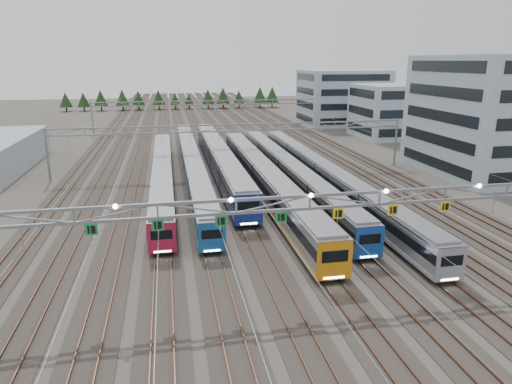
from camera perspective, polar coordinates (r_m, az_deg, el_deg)
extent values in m
plane|color=#47423A|center=(37.24, 6.38, -12.04)|extent=(400.00, 400.00, 0.00)
cube|color=#2D2823|center=(132.80, -6.56, 8.45)|extent=(54.00, 260.00, 0.08)
cube|color=brown|center=(133.27, -17.64, 7.89)|extent=(0.08, 260.00, 0.16)
cube|color=brown|center=(137.11, 4.23, 8.80)|extent=(0.08, 260.00, 0.16)
cube|color=brown|center=(132.73, -6.88, 8.49)|extent=(0.08, 260.00, 0.16)
cube|color=brown|center=(132.84, -6.25, 8.52)|extent=(0.08, 260.00, 0.16)
cube|color=black|center=(67.32, -11.52, 1.07)|extent=(2.19, 50.42, 0.33)
cube|color=#95989C|center=(66.93, -11.60, 2.39)|extent=(2.58, 51.45, 2.90)
cube|color=black|center=(66.85, -11.62, 2.68)|extent=(2.64, 51.20, 0.87)
cube|color=#A11837|center=(67.22, -11.54, 1.38)|extent=(2.63, 51.20, 0.32)
cube|color=slate|center=(66.59, -11.68, 3.68)|extent=(2.32, 50.42, 0.23)
cube|color=#A11837|center=(42.38, -11.70, -5.69)|extent=(2.60, 0.12, 2.90)
cube|color=black|center=(42.22, -11.73, -5.27)|extent=(1.93, 0.10, 0.87)
cube|color=white|center=(42.80, -11.61, -7.30)|extent=(1.55, 0.06, 0.14)
cube|color=black|center=(73.69, -8.02, 2.53)|extent=(2.17, 64.42, 0.33)
cube|color=#95989C|center=(73.33, -8.07, 3.74)|extent=(2.55, 65.74, 2.87)
cube|color=black|center=(73.26, -8.08, 4.00)|extent=(2.61, 65.41, 0.87)
cube|color=#185292|center=(73.60, -8.03, 2.82)|extent=(2.60, 65.41, 0.32)
cube|color=slate|center=(73.02, -8.11, 4.91)|extent=(2.30, 64.42, 0.23)
cube|color=#185292|center=(41.90, -5.52, -5.70)|extent=(2.57, 0.12, 2.87)
cube|color=black|center=(41.75, -5.53, -5.27)|extent=(1.91, 0.10, 0.87)
cube|color=white|center=(42.33, -5.47, -7.30)|extent=(1.53, 0.06, 0.14)
cube|color=black|center=(74.51, -4.58, 2.82)|extent=(2.58, 53.26, 0.39)
cube|color=#95989C|center=(74.10, -4.61, 4.24)|extent=(3.04, 54.34, 3.42)
cube|color=black|center=(74.02, -4.62, 4.55)|extent=(3.10, 54.07, 1.03)
cube|color=navy|center=(74.41, -4.59, 3.16)|extent=(3.09, 54.07, 0.38)
cube|color=slate|center=(73.75, -4.65, 5.62)|extent=(2.73, 53.26, 0.27)
cube|color=navy|center=(48.12, -0.92, -2.28)|extent=(3.06, 0.12, 3.42)
cube|color=black|center=(47.97, -0.92, -1.82)|extent=(2.28, 0.10, 1.03)
cube|color=white|center=(48.56, -0.90, -3.97)|extent=(1.82, 0.06, 0.16)
cube|color=black|center=(62.75, 0.87, 0.32)|extent=(2.48, 54.42, 0.38)
cube|color=#95989C|center=(62.28, 0.88, 1.93)|extent=(2.92, 55.53, 3.29)
cube|color=black|center=(62.18, 0.88, 2.28)|extent=(2.98, 55.25, 0.99)
cube|color=orange|center=(62.63, 0.87, 0.70)|extent=(2.97, 55.25, 0.37)
cube|color=slate|center=(61.87, 0.88, 3.50)|extent=(2.63, 54.42, 0.26)
cube|color=orange|center=(37.04, 9.80, -8.47)|extent=(2.94, 0.12, 3.29)
cube|color=black|center=(36.85, 9.84, -7.93)|extent=(2.19, 0.10, 0.99)
cube|color=white|center=(37.60, 9.73, -10.50)|extent=(1.75, 0.06, 0.16)
cube|color=black|center=(67.61, 3.89, 1.43)|extent=(2.26, 55.86, 0.34)
cube|color=#95989C|center=(67.21, 3.92, 2.80)|extent=(2.66, 56.99, 2.99)
cube|color=black|center=(67.13, 3.92, 3.10)|extent=(2.72, 56.71, 0.90)
cube|color=#1745A1|center=(67.52, 3.90, 1.76)|extent=(2.71, 56.71, 0.33)
cube|color=slate|center=(66.87, 3.94, 4.12)|extent=(2.40, 55.86, 0.24)
cube|color=#1745A1|center=(41.62, 14.00, -6.17)|extent=(2.68, 0.12, 2.99)
cube|color=black|center=(41.46, 14.05, -5.73)|extent=(2.00, 0.10, 0.90)
cube|color=white|center=(42.07, 13.91, -7.85)|extent=(1.60, 0.06, 0.14)
cube|color=black|center=(66.19, 8.31, 0.97)|extent=(2.18, 60.46, 0.33)
cube|color=#95989C|center=(65.80, 8.37, 2.31)|extent=(2.57, 61.69, 2.89)
cube|color=black|center=(65.72, 8.38, 2.60)|extent=(2.63, 61.39, 0.87)
cube|color=gray|center=(66.09, 8.32, 1.29)|extent=(2.62, 61.39, 0.32)
cube|color=slate|center=(65.45, 8.42, 3.61)|extent=(2.31, 60.46, 0.23)
cube|color=gray|center=(39.59, 23.21, -8.34)|extent=(2.59, 0.12, 2.89)
cube|color=black|center=(39.43, 23.29, -7.90)|extent=(1.92, 0.10, 0.87)
cube|color=white|center=(40.05, 23.06, -10.02)|extent=(1.54, 0.06, 0.14)
cube|color=gray|center=(34.27, 6.78, -0.46)|extent=(56.00, 0.22, 0.22)
cube|color=gray|center=(34.57, 6.73, -2.05)|extent=(56.00, 0.22, 0.22)
cube|color=#1A8441|center=(33.55, -19.91, -4.42)|extent=(0.85, 0.06, 0.85)
cube|color=#1A8441|center=(33.10, -12.19, -4.06)|extent=(0.85, 0.06, 0.85)
cube|color=#1A8441|center=(33.26, -4.41, -3.63)|extent=(0.85, 0.06, 0.85)
cube|color=#1A8441|center=(34.03, 3.14, -3.15)|extent=(0.85, 0.06, 0.85)
cube|color=yellow|center=(35.35, 10.25, -2.64)|extent=(0.85, 0.06, 0.85)
cube|color=yellow|center=(37.17, 16.74, -2.15)|extent=(0.85, 0.06, 0.85)
cube|color=yellow|center=(39.43, 22.55, -1.68)|extent=(0.85, 0.06, 0.85)
cylinder|color=gray|center=(74.67, -24.65, 4.22)|extent=(0.36, 0.36, 8.00)
cylinder|color=gray|center=(81.96, 17.06, 5.92)|extent=(0.36, 0.36, 8.00)
cube|color=gray|center=(72.63, -2.85, 8.41)|extent=(56.00, 0.22, 0.22)
cube|color=gray|center=(72.77, -2.84, 7.63)|extent=(56.00, 0.22, 0.22)
cylinder|color=gray|center=(118.38, -19.80, 8.63)|extent=(0.36, 0.36, 8.00)
cylinder|color=gray|center=(123.10, 7.26, 9.69)|extent=(0.36, 0.36, 8.00)
cube|color=gray|center=(117.10, -6.07, 11.27)|extent=(56.00, 0.22, 0.22)
cube|color=gray|center=(117.18, -6.06, 10.79)|extent=(56.00, 0.22, 0.22)
cube|color=#9EB1BD|center=(81.58, 27.31, 8.48)|extent=(18.00, 22.00, 18.32)
cube|color=#9EB1BD|center=(112.79, 16.22, 9.68)|extent=(14.00, 16.00, 12.17)
cube|color=#9EB1BD|center=(133.09, 10.74, 11.51)|extent=(22.00, 18.00, 14.93)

